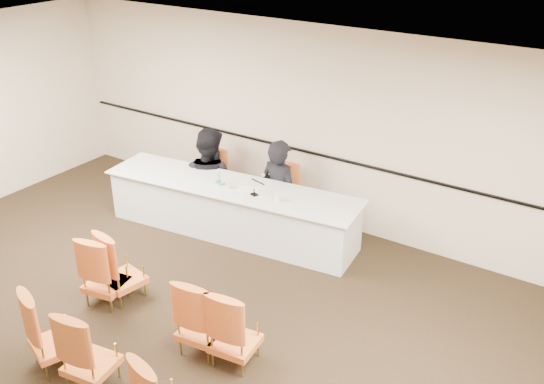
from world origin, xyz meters
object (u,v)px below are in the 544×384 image
(aud_chair_front_right, at_px, (235,326))
(aud_chair_back_mid, at_px, (89,347))
(panel_table, at_px, (231,209))
(panelist_main, at_px, (280,197))
(coffee_cup, at_px, (277,197))
(aud_chair_back_left, at_px, (53,327))
(panelist_second_chair, at_px, (209,180))
(microphone, at_px, (254,185))
(panelist_second, at_px, (209,185))
(drinking_glass, at_px, (229,185))
(water_bottle, at_px, (218,177))
(panelist_main_chair, at_px, (280,196))
(aud_chair_front_mid, at_px, (202,314))
(aud_chair_front_left, at_px, (105,269))
(aud_chair_extra, at_px, (122,264))

(aud_chair_front_right, bearing_deg, aud_chair_back_mid, -140.52)
(panel_table, relative_size, panelist_main, 2.11)
(coffee_cup, distance_m, aud_chair_back_left, 3.35)
(coffee_cup, bearing_deg, panel_table, 176.50)
(panelist_second_chair, relative_size, microphone, 3.15)
(panelist_second, relative_size, aud_chair_back_mid, 2.02)
(microphone, bearing_deg, aud_chair_front_right, -41.92)
(panelist_second_chair, xyz_separation_m, drinking_glass, (0.84, -0.58, 0.36))
(water_bottle, xyz_separation_m, aud_chair_back_mid, (0.87, -3.23, -0.43))
(microphone, distance_m, drinking_glass, 0.45)
(microphone, height_order, aud_chair_front_right, microphone)
(panelist_second, height_order, aud_chair_front_right, panelist_second)
(panelist_main, distance_m, panelist_main_chair, 0.03)
(microphone, bearing_deg, panelist_second_chair, 174.14)
(panelist_main_chair, distance_m, aud_chair_front_mid, 3.04)
(drinking_glass, distance_m, aud_chair_front_left, 2.19)
(microphone, height_order, aud_chair_front_left, microphone)
(panelist_main, bearing_deg, panelist_second_chair, 15.06)
(panelist_second_chair, relative_size, aud_chair_front_right, 1.00)
(aud_chair_back_left, bearing_deg, panelist_main, 106.12)
(aud_chair_extra, bearing_deg, panelist_main_chair, 87.89)
(water_bottle, distance_m, coffee_cup, 1.00)
(panelist_second, height_order, coffee_cup, panelist_second)
(microphone, bearing_deg, aud_chair_back_left, -77.78)
(panelist_second, distance_m, drinking_glass, 1.11)
(microphone, xyz_separation_m, aud_chair_back_left, (-0.31, -3.24, -0.46))
(aud_chair_front_mid, relative_size, aud_chair_extra, 1.00)
(panel_table, xyz_separation_m, panelist_second_chair, (-0.80, 0.48, 0.08))
(aud_chair_extra, bearing_deg, aud_chair_front_right, 4.39)
(panel_table, height_order, microphone, microphone)
(panel_table, bearing_deg, coffee_cup, -10.41)
(panel_table, xyz_separation_m, drinking_glass, (0.04, -0.09, 0.44))
(aud_chair_front_mid, relative_size, aud_chair_back_mid, 1.00)
(aud_chair_back_mid, bearing_deg, aud_chair_front_right, 37.89)
(panel_table, bearing_deg, panelist_main, 48.17)
(panelist_main_chair, xyz_separation_m, aud_chair_back_mid, (0.28, -3.95, 0.00))
(panelist_main, relative_size, aud_chair_front_mid, 1.96)
(panelist_main, xyz_separation_m, coffee_cup, (0.40, -0.68, 0.40))
(drinking_glass, bearing_deg, microphone, 2.53)
(coffee_cup, bearing_deg, aud_chair_back_mid, -92.11)
(aud_chair_front_mid, height_order, aud_chair_front_right, same)
(panel_table, relative_size, aud_chair_front_left, 4.12)
(aud_chair_front_left, xyz_separation_m, aud_chair_extra, (0.10, 0.18, 0.00))
(panelist_main, height_order, aud_chair_front_mid, panelist_main)
(panelist_main_chair, xyz_separation_m, panelist_second, (-1.25, -0.15, -0.09))
(panelist_main, relative_size, aud_chair_front_right, 1.96)
(panel_table, distance_m, panelist_second_chair, 0.94)
(panelist_main, height_order, panelist_main_chair, panelist_main)
(microphone, relative_size, aud_chair_front_right, 0.32)
(panelist_main, distance_m, aud_chair_back_left, 3.96)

